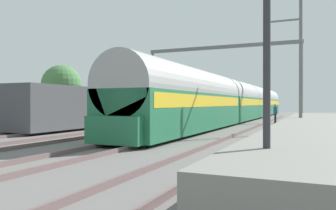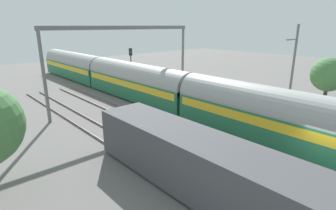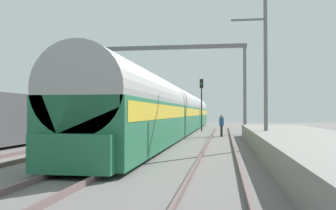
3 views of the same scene
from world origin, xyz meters
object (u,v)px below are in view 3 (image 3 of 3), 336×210
Objects in this scene: person_crossing at (221,123)px; passenger_train at (178,111)px; catenary_gantry at (155,68)px; railway_signal_far at (202,98)px.

passenger_train is at bearing 19.49° from person_crossing.
passenger_train is 4.56m from catenary_gantry.
passenger_train reaches higher than person_crossing.
passenger_train is 9.37× the size of railway_signal_far.
catenary_gantry is (-5.95, 3.92, 4.86)m from person_crossing.
railway_signal_far reaches higher than passenger_train.
railway_signal_far is at bearing 62.75° from passenger_train.
person_crossing is at bearing -76.97° from railway_signal_far.
catenary_gantry reaches higher than person_crossing.
catenary_gantry is at bearing -148.09° from passenger_train.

